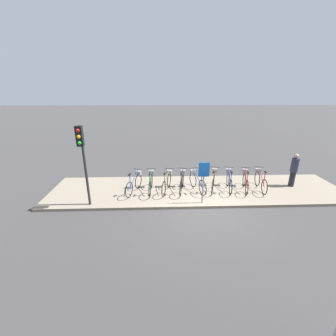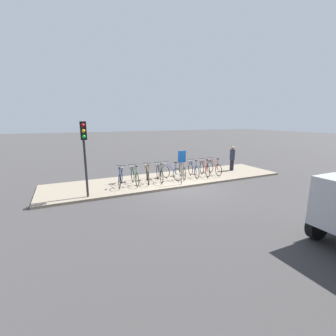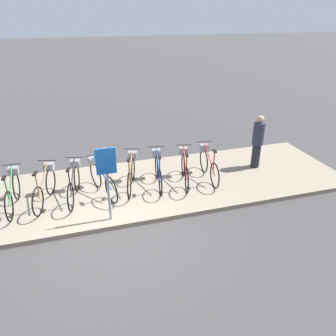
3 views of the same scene
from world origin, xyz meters
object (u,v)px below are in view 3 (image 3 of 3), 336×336
at_px(parked_bicycle_3, 74,182).
at_px(parked_bicycle_6, 158,170).
at_px(parked_bicycle_1, 13,190).
at_px(sign_post, 107,172).
at_px(parked_bicycle_4, 101,178).
at_px(pedestrian, 258,141).
at_px(parked_bicycle_2, 45,186).
at_px(parked_bicycle_7, 185,167).
at_px(parked_bicycle_8, 208,163).
at_px(parked_bicycle_5, 131,172).

relative_size(parked_bicycle_3, parked_bicycle_6, 1.00).
xyz_separation_m(parked_bicycle_1, sign_post, (2.19, -1.24, 0.77)).
relative_size(parked_bicycle_4, pedestrian, 1.00).
relative_size(parked_bicycle_2, parked_bicycle_6, 0.98).
height_order(parked_bicycle_7, sign_post, sign_post).
relative_size(parked_bicycle_4, parked_bicycle_6, 0.97).
distance_m(parked_bicycle_6, parked_bicycle_8, 1.48).
bearing_deg(parked_bicycle_4, parked_bicycle_2, -178.13).
bearing_deg(sign_post, parked_bicycle_4, 91.74).
distance_m(parked_bicycle_5, pedestrian, 3.95).
distance_m(parked_bicycle_3, parked_bicycle_8, 3.74).
xyz_separation_m(parked_bicycle_1, parked_bicycle_8, (5.19, 0.07, 0.00)).
bearing_deg(parked_bicycle_2, parked_bicycle_4, 1.87).
xyz_separation_m(parked_bicycle_2, parked_bicycle_4, (1.40, 0.05, 0.00)).
relative_size(parked_bicycle_2, parked_bicycle_4, 1.01).
xyz_separation_m(parked_bicycle_2, parked_bicycle_5, (2.21, 0.13, 0.00)).
bearing_deg(parked_bicycle_5, parked_bicycle_4, -174.33).
height_order(parked_bicycle_6, sign_post, sign_post).
bearing_deg(parked_bicycle_2, parked_bicycle_7, -0.05).
height_order(parked_bicycle_2, parked_bicycle_5, same).
relative_size(parked_bicycle_5, sign_post, 0.92).
distance_m(parked_bicycle_1, parked_bicycle_2, 0.75).
bearing_deg(parked_bicycle_7, parked_bicycle_5, 174.99).
bearing_deg(pedestrian, sign_post, -161.41).
xyz_separation_m(parked_bicycle_1, pedestrian, (6.89, 0.34, 0.41)).
relative_size(parked_bicycle_1, parked_bicycle_5, 1.04).
distance_m(parked_bicycle_1, sign_post, 2.64).
height_order(parked_bicycle_1, parked_bicycle_2, same).
bearing_deg(parked_bicycle_8, parked_bicycle_1, -179.26).
height_order(parked_bicycle_5, parked_bicycle_7, same).
height_order(parked_bicycle_4, parked_bicycle_5, same).
distance_m(parked_bicycle_2, parked_bicycle_7, 3.70).
xyz_separation_m(parked_bicycle_1, parked_bicycle_2, (0.75, 0.02, 0.00)).
relative_size(parked_bicycle_5, parked_bicycle_8, 0.97).
bearing_deg(pedestrian, parked_bicycle_4, -176.64).
relative_size(parked_bicycle_6, parked_bicycle_8, 0.99).
relative_size(parked_bicycle_2, parked_bicycle_7, 0.99).
relative_size(parked_bicycle_1, parked_bicycle_6, 1.01).
xyz_separation_m(parked_bicycle_2, pedestrian, (6.14, 0.32, 0.41)).
xyz_separation_m(parked_bicycle_7, sign_post, (-2.26, -1.25, 0.77)).
bearing_deg(parked_bicycle_8, parked_bicycle_7, -175.77).
height_order(parked_bicycle_1, parked_bicycle_8, same).
bearing_deg(parked_bicycle_5, pedestrian, 2.88).
relative_size(parked_bicycle_5, parked_bicycle_7, 0.99).
distance_m(parked_bicycle_1, parked_bicycle_4, 2.15).
height_order(parked_bicycle_5, parked_bicycle_8, same).
bearing_deg(parked_bicycle_7, pedestrian, 7.63).
distance_m(parked_bicycle_2, sign_post, 2.06).
distance_m(parked_bicycle_1, parked_bicycle_8, 5.19).
distance_m(parked_bicycle_3, parked_bicycle_7, 3.00).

